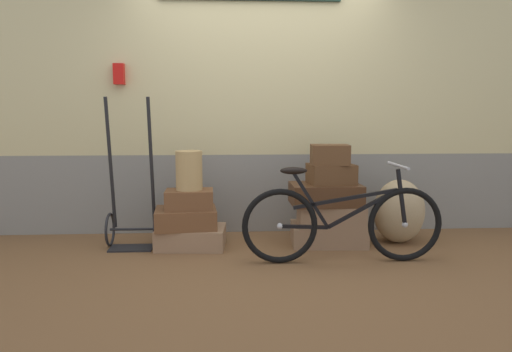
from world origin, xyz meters
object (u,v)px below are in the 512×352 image
Objects in this scene: suitcase_2 at (189,199)px; luggage_trolley at (132,214)px; suitcase_7 at (330,155)px; suitcase_6 at (331,174)px; bicycle at (342,222)px; suitcase_3 at (328,234)px; wicker_basket at (189,170)px; burlap_sack at (399,211)px; suitcase_5 at (325,194)px; suitcase_0 at (191,237)px; suitcase_1 at (186,218)px; suitcase_4 at (331,215)px.

luggage_trolley reaches higher than suitcase_2.
suitcase_6 is at bearing 61.32° from suitcase_7.
bicycle is (0.00, -0.49, -0.52)m from suitcase_7.
suitcase_2 is 0.63× the size of suitcase_3.
burlap_sack is at bearing 1.17° from wicker_basket.
wicker_basket is at bearing -175.21° from suitcase_3.
wicker_basket is (-1.30, -0.01, 0.04)m from suitcase_6.
suitcase_5 reaches higher than suitcase_2.
suitcase_6 is (1.30, 0.01, 0.58)m from suitcase_0.
suitcase_5 is 1.27m from wicker_basket.
suitcase_5 is (-0.04, -0.02, 0.39)m from suitcase_3.
bicycle is (1.32, -0.51, 0.06)m from suitcase_1.
suitcase_6 reaches higher than burlap_sack.
suitcase_7 is at bearing -2.67° from luggage_trolley.
suitcase_7 is (-0.03, -0.04, 0.57)m from suitcase_4.
suitcase_2 is 0.31× the size of luggage_trolley.
luggage_trolley reaches higher than burlap_sack.
luggage_trolley is (-0.53, 0.07, -0.15)m from suitcase_2.
burlap_sack is (1.96, 0.05, 0.21)m from suitcase_0.
suitcase_6 is 0.62m from bicycle.
suitcase_0 is 1.74× the size of wicker_basket.
suitcase_3 is at bearing -4.05° from suitcase_1.
luggage_trolley is (-0.53, 0.06, -0.41)m from wicker_basket.
suitcase_3 is 0.19m from suitcase_4.
bicycle is (-0.02, -0.52, 0.05)m from suitcase_4.
suitcase_2 reaches higher than suitcase_0.
suitcase_7 is at bearing -97.95° from suitcase_3.
suitcase_2 is 0.71× the size of suitcase_4.
burlap_sack is (0.66, 0.03, 0.02)m from suitcase_4.
suitcase_4 is 1.69× the size of wicker_basket.
suitcase_6 is 0.76m from burlap_sack.
suitcase_4 is at bearing 6.40° from suitcase_6.
suitcase_4 is at bearing -1.52° from luggage_trolley.
suitcase_2 is 0.55m from luggage_trolley.
suitcase_3 is at bearing 89.30° from bicycle.
wicker_basket reaches higher than suitcase_2.
suitcase_7 is (1.28, -0.02, 0.40)m from suitcase_2.
wicker_basket is at bearing -6.16° from luggage_trolley.
suitcase_0 is 0.19m from suitcase_1.
suitcase_3 is 1.12× the size of burlap_sack.
wicker_basket is (-1.25, -0.01, 0.23)m from suitcase_5.
suitcase_5 is 1.87× the size of suitcase_7.
wicker_basket is at bearing 179.90° from suitcase_5.
suitcase_0 is 1.42m from suitcase_6.
suitcase_3 is 1.14× the size of suitcase_4.
suitcase_7 is (1.27, -0.02, 0.76)m from suitcase_0.
suitcase_6 is at bearing -4.87° from suitcase_1.
suitcase_6 is (0.05, 0.00, 0.19)m from suitcase_5.
suitcase_0 is at bearing 174.79° from suitcase_6.
bicycle is at bearing -17.51° from luggage_trolley.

